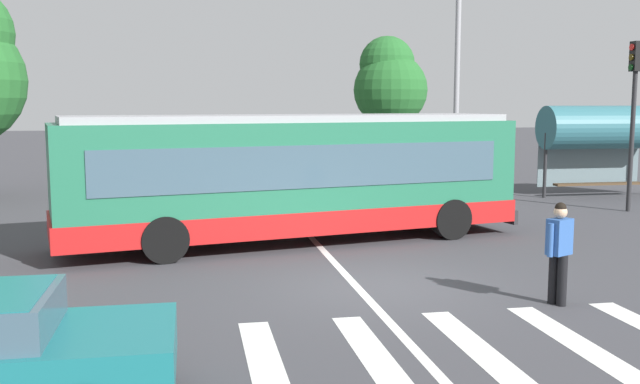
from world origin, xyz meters
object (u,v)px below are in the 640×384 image
Objects in this scene: parked_car_silver at (305,167)px; background_tree_right at (389,83)px; twin_arm_street_lamp at (458,35)px; traffic_light_far_corner at (634,99)px; bus_stop_shelter at (601,129)px; parked_car_champagne at (243,168)px; parked_car_black at (174,168)px; city_transit_bus at (294,176)px; pedestrian_crossing_street at (559,247)px.

parked_car_silver is 0.69× the size of background_tree_right.
twin_arm_street_lamp is at bearing -35.87° from parked_car_silver.
background_tree_right reaches higher than traffic_light_far_corner.
parked_car_silver is 1.06× the size of bus_stop_shelter.
parked_car_champagne is 0.49× the size of twin_arm_street_lamp.
traffic_light_far_corner is (13.96, -9.36, 2.69)m from parked_car_black.
bus_stop_shelter is 0.46× the size of twin_arm_street_lamp.
parked_car_champagne is (-0.34, 11.77, -0.82)m from city_transit_bus.
parked_car_black and parked_car_champagne have the same top height.
parked_car_silver is (2.53, -0.11, 0.00)m from parked_car_champagne.
city_transit_bus is 2.50× the size of parked_car_silver.
pedestrian_crossing_street is 12.00m from traffic_light_far_corner.
parked_car_champagne is 9.81m from twin_arm_street_lamp.
pedestrian_crossing_street is at bearing -77.88° from parked_car_champagne.
twin_arm_street_lamp reaches higher than parked_car_silver.
bus_stop_shelter is at bearing -21.36° from parked_car_black.
city_transit_bus is 19.21m from background_tree_right.
pedestrian_crossing_street reaches higher than parked_car_silver.
parked_car_silver is 7.98m from twin_arm_street_lamp.
traffic_light_far_corner is 15.04m from background_tree_right.
parked_car_champagne is at bearing 102.12° from pedestrian_crossing_street.
traffic_light_far_corner is 3.79m from bus_stop_shelter.
pedestrian_crossing_street is at bearing -99.30° from background_tree_right.
city_transit_bus reaches higher than parked_car_black.
twin_arm_street_lamp is at bearing -22.53° from parked_car_black.
parked_car_black is 1.00× the size of parked_car_champagne.
city_transit_bus is 13.65m from bus_stop_shelter.
traffic_light_far_corner is at bearing -107.73° from bus_stop_shelter.
parked_car_champagne is 2.54m from parked_car_silver.
twin_arm_street_lamp reaches higher than traffic_light_far_corner.
city_transit_bus is 1.22× the size of twin_arm_street_lamp.
parked_car_champagne is at bearing 153.67° from twin_arm_street_lamp.
background_tree_right is (3.88, 23.69, 3.39)m from pedestrian_crossing_street.
parked_car_black is 12.21m from background_tree_right.
bus_stop_shelter reaches higher than parked_car_champagne.
background_tree_right is (7.39, 17.51, 2.77)m from city_transit_bus.
parked_car_champagne is at bearing -143.39° from background_tree_right.
parked_car_black is at bearing 173.21° from parked_car_silver.
parked_car_silver is at bearing 94.24° from pedestrian_crossing_street.
bus_stop_shelter is at bearing 72.27° from traffic_light_far_corner.
city_transit_bus reaches higher than parked_car_silver.
city_transit_bus is at bearing -100.65° from parked_car_silver.
traffic_light_far_corner is at bearing -53.99° from twin_arm_street_lamp.
city_transit_bus is 7.14m from pedestrian_crossing_street.
parked_car_black is at bearing 158.64° from bus_stop_shelter.
bus_stop_shelter is 6.11m from twin_arm_street_lamp.
traffic_light_far_corner is (11.27, -8.85, 2.69)m from parked_car_champagne.
bus_stop_shelter is at bearing 55.88° from pedestrian_crossing_street.
city_transit_bus is 6.67× the size of pedestrian_crossing_street.
parked_car_black is (-6.55, 18.46, -0.20)m from pedestrian_crossing_street.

